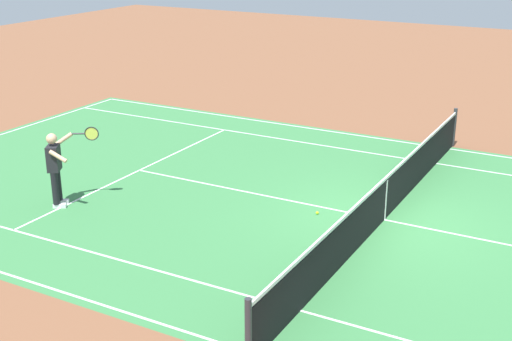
{
  "coord_description": "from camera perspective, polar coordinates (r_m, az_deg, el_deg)",
  "views": [
    {
      "loc": [
        -4.03,
        12.93,
        5.84
      ],
      "look_at": [
        2.62,
        0.81,
        0.9
      ],
      "focal_mm": 48.55,
      "sensor_mm": 36.0,
      "label": 1
    }
  ],
  "objects": [
    {
      "name": "ground_plane",
      "position": [
        14.75,
        10.51,
        -4.01
      ],
      "size": [
        60.0,
        60.0,
        0.0
      ],
      "primitive_type": "plane",
      "color": "brown"
    },
    {
      "name": "court_slab",
      "position": [
        14.75,
        10.51,
        -4.01
      ],
      "size": [
        24.2,
        11.4,
        0.0
      ],
      "primitive_type": "cube",
      "color": "#387A42",
      "rests_on": "ground_plane"
    },
    {
      "name": "court_line_markings",
      "position": [
        14.74,
        10.51,
        -4.0
      ],
      "size": [
        23.85,
        11.05,
        0.01
      ],
      "color": "white",
      "rests_on": "ground_plane"
    },
    {
      "name": "tennis_net",
      "position": [
        14.56,
        10.62,
        -2.24
      ],
      "size": [
        0.1,
        11.7,
        1.08
      ],
      "color": "#2D2D33",
      "rests_on": "ground_plane"
    },
    {
      "name": "tennis_player_near",
      "position": [
        15.51,
        -16.15,
        0.4
      ],
      "size": [
        0.84,
        1.02,
        1.7
      ],
      "color": "black",
      "rests_on": "ground_plane"
    },
    {
      "name": "tennis_ball",
      "position": [
        14.81,
        5.07,
        -3.5
      ],
      "size": [
        0.07,
        0.07,
        0.07
      ],
      "primitive_type": "sphere",
      "color": "#CCE01E",
      "rests_on": "ground_plane"
    }
  ]
}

